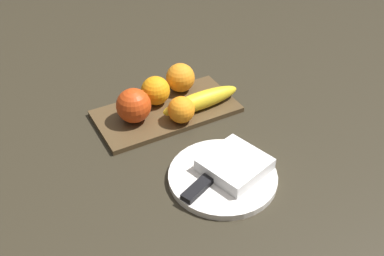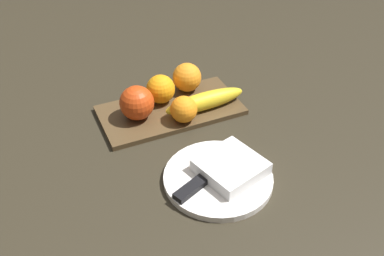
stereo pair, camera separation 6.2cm
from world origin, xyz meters
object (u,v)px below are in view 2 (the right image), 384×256
at_px(banana, 205,101).
at_px(orange_near_apple, 187,77).
at_px(dinner_plate, 218,178).
at_px(orange_center, 184,109).
at_px(knife, 199,183).
at_px(fruit_tray, 170,110).
at_px(orange_near_banana, 161,89).
at_px(apple, 137,103).
at_px(folded_napkin, 231,167).

height_order(banana, orange_near_apple, orange_near_apple).
height_order(banana, dinner_plate, banana).
xyz_separation_m(orange_center, dinner_plate, (-0.01, -0.19, -0.04)).
bearing_deg(dinner_plate, orange_near_apple, 77.58).
height_order(orange_near_apple, knife, orange_near_apple).
bearing_deg(fruit_tray, orange_center, -79.54).
bearing_deg(orange_near_banana, apple, -152.46).
xyz_separation_m(apple, orange_center, (0.09, -0.05, -0.01)).
distance_m(banana, knife, 0.25).
height_order(fruit_tray, orange_near_apple, orange_near_apple).
distance_m(folded_napkin, knife, 0.07).
height_order(fruit_tray, orange_near_banana, orange_near_banana).
bearing_deg(folded_napkin, orange_near_banana, 97.20).
bearing_deg(banana, orange_center, 17.84).
bearing_deg(orange_near_apple, orange_near_banana, -163.72).
xyz_separation_m(folded_napkin, knife, (-0.07, -0.01, -0.01)).
bearing_deg(dinner_plate, fruit_tray, 90.00).
height_order(banana, folded_napkin, banana).
distance_m(orange_near_apple, orange_center, 0.13).
height_order(orange_near_banana, folded_napkin, orange_near_banana).
height_order(fruit_tray, banana, banana).
xyz_separation_m(apple, orange_near_apple, (0.15, 0.06, -0.00)).
distance_m(banana, orange_center, 0.07).
xyz_separation_m(orange_near_banana, folded_napkin, (0.04, -0.29, -0.02)).
bearing_deg(fruit_tray, orange_near_banana, 104.79).
bearing_deg(orange_center, banana, 19.92).
bearing_deg(knife, folded_napkin, -17.48).
relative_size(folded_napkin, knife, 0.66).
xyz_separation_m(orange_near_apple, orange_center, (-0.06, -0.11, -0.00)).
distance_m(apple, dinner_plate, 0.26).
xyz_separation_m(orange_near_apple, dinner_plate, (-0.07, -0.31, -0.04)).
distance_m(fruit_tray, banana, 0.09).
bearing_deg(apple, orange_center, -30.78).
xyz_separation_m(fruit_tray, apple, (-0.08, -0.00, 0.05)).
bearing_deg(apple, folded_napkin, -66.60).
height_order(orange_near_banana, dinner_plate, orange_near_banana).
bearing_deg(dinner_plate, folded_napkin, 0.00).
bearing_deg(orange_center, dinner_plate, -93.08).
bearing_deg(apple, orange_near_banana, 27.54).
height_order(fruit_tray, orange_center, orange_center).
bearing_deg(folded_napkin, banana, 77.67).
distance_m(fruit_tray, knife, 0.26).
relative_size(fruit_tray, dinner_plate, 1.53).
relative_size(orange_near_banana, orange_center, 1.12).
height_order(folded_napkin, knife, folded_napkin).
bearing_deg(banana, fruit_tray, -26.33).
bearing_deg(banana, apple, -13.42).
relative_size(orange_center, dinner_plate, 0.28).
height_order(orange_near_apple, dinner_plate, orange_near_apple).
bearing_deg(folded_napkin, apple, 113.40).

